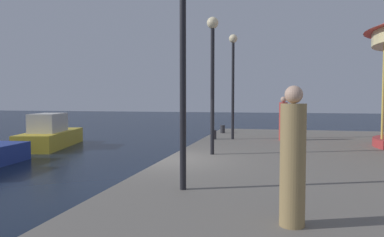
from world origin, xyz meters
The scene contains 9 objects.
ground_plane centered at (0.00, 0.00, 0.00)m, with size 120.00×120.00×0.00m, color black.
motorboat_yellow centered at (-8.44, 6.70, 0.65)m, with size 2.99×5.48×1.79m.
lamp_post_near_edge centered at (1.41, -3.31, 3.94)m, with size 0.36×0.36×4.64m.
lamp_post_mid_promenade centered at (1.20, 1.10, 3.70)m, with size 0.36×0.36×4.24m.
lamp_post_far_end centered at (1.32, 5.51, 3.85)m, with size 0.36×0.36×4.48m.
bollard_north centered at (0.52, 5.31, 1.00)m, with size 0.24×0.24×0.40m, color #2D2D33.
bollard_south centered at (0.48, 8.25, 1.00)m, with size 0.24×0.24×0.40m, color #2D2D33.
person_mid_promenade centered at (3.35, -4.86, 1.69)m, with size 0.34×0.34×1.89m.
person_by_the_water centered at (3.43, 5.56, 1.66)m, with size 0.34×0.34×1.83m.
Camera 1 is at (3.11, -9.79, 2.51)m, focal length 33.34 mm.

